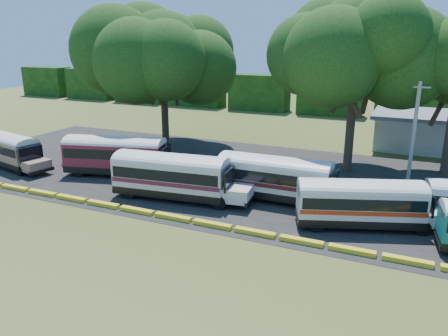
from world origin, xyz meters
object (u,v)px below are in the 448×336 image
at_px(bus_cream_west, 174,174).
at_px(tree_west, 162,53).
at_px(bus_red, 118,153).
at_px(bus_white_red, 363,201).
at_px(bus_beige, 8,148).

bearing_deg(bus_cream_west, tree_west, 117.05).
xyz_separation_m(bus_red, bus_white_red, (21.61, -2.77, -0.24)).
bearing_deg(bus_white_red, tree_west, 129.28).
height_order(bus_cream_west, bus_white_red, bus_cream_west).
height_order(bus_beige, bus_cream_west, bus_cream_west).
height_order(bus_cream_west, tree_west, tree_west).
bearing_deg(bus_red, bus_beige, 175.46).
xyz_separation_m(bus_red, tree_west, (-2.00, 11.43, 8.28)).
bearing_deg(bus_red, tree_west, 85.37).
relative_size(bus_beige, bus_white_red, 1.01).
distance_m(bus_beige, bus_cream_west, 19.09).
bearing_deg(bus_beige, bus_white_red, 11.73).
relative_size(bus_cream_west, tree_west, 0.74).
bearing_deg(bus_beige, bus_red, 23.05).
relative_size(bus_beige, tree_west, 0.68).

